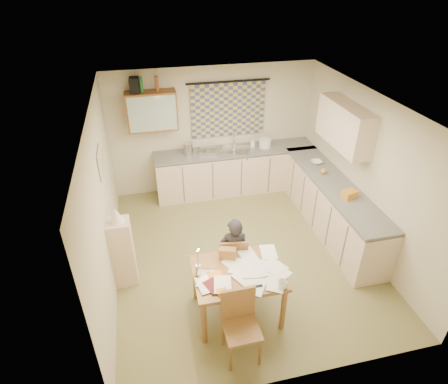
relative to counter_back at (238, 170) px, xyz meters
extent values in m
cube|color=olive|center=(-0.44, -1.95, -0.46)|extent=(4.00, 4.50, 0.02)
cube|color=white|center=(-0.44, -1.95, 2.06)|extent=(4.00, 4.50, 0.02)
cube|color=beige|center=(-0.44, 0.31, 0.80)|extent=(4.00, 0.02, 2.50)
cube|color=beige|center=(-0.44, -4.21, 0.80)|extent=(4.00, 0.02, 2.50)
cube|color=beige|center=(-2.45, -1.95, 0.80)|extent=(0.02, 4.50, 2.50)
cube|color=beige|center=(1.57, -1.95, 0.80)|extent=(0.02, 4.50, 2.50)
cube|color=#384675|center=(-0.14, 0.27, 1.20)|extent=(1.45, 0.03, 1.05)
cylinder|color=black|center=(-0.14, 0.25, 1.75)|extent=(1.60, 0.04, 0.04)
cube|color=brown|center=(-1.59, 0.13, 1.35)|extent=(0.90, 0.34, 0.70)
cube|color=#99B2A5|center=(-1.59, -0.04, 1.35)|extent=(0.84, 0.02, 0.64)
cube|color=beige|center=(1.39, -1.40, 1.40)|extent=(0.34, 1.30, 0.70)
cube|color=silver|center=(-2.41, -1.55, 1.25)|extent=(0.04, 0.50, 0.40)
cube|color=#BABAA6|center=(-2.39, -1.55, 1.25)|extent=(0.01, 0.42, 0.32)
cube|color=beige|center=(0.00, 0.00, -0.02)|extent=(3.30, 0.60, 0.86)
cube|color=#595854|center=(0.00, 0.00, 0.45)|extent=(3.30, 0.62, 0.04)
cube|color=beige|center=(1.26, -1.63, -0.02)|extent=(0.60, 2.95, 0.86)
cube|color=#595854|center=(1.26, -1.63, 0.45)|extent=(0.62, 2.95, 0.04)
cube|color=white|center=(1.26, -2.78, -0.04)|extent=(0.54, 0.54, 0.82)
cube|color=black|center=(1.26, -2.78, 0.38)|extent=(0.52, 0.52, 0.03)
cube|color=silver|center=(-0.05, 0.00, 0.43)|extent=(0.68, 0.63, 0.10)
cylinder|color=silver|center=(-0.03, 0.18, 0.61)|extent=(0.03, 0.03, 0.28)
cube|color=silver|center=(-0.60, 0.00, 0.50)|extent=(0.41, 0.38, 0.06)
cylinder|color=silver|center=(-0.99, 0.00, 0.59)|extent=(0.20, 0.20, 0.24)
cylinder|color=white|center=(0.56, 0.00, 0.55)|extent=(0.31, 0.31, 0.16)
imported|color=white|center=(0.31, 0.05, 0.56)|extent=(0.11, 0.11, 0.18)
imported|color=white|center=(1.26, -0.89, 0.49)|extent=(0.20, 0.20, 0.05)
cube|color=orange|center=(1.26, -2.09, 0.53)|extent=(0.25, 0.21, 0.12)
sphere|color=orange|center=(1.21, -1.28, 0.52)|extent=(0.10, 0.10, 0.10)
cube|color=black|center=(-1.84, 0.13, 1.83)|extent=(0.18, 0.22, 0.26)
cylinder|color=#195926|center=(-1.73, 0.13, 1.83)|extent=(0.09, 0.09, 0.26)
cylinder|color=brown|center=(-1.46, 0.13, 1.83)|extent=(0.08, 0.08, 0.26)
cube|color=brown|center=(-0.83, -3.13, 0.27)|extent=(1.15, 0.89, 0.05)
cube|color=brown|center=(-0.75, -2.54, -0.03)|extent=(0.45, 0.45, 0.04)
cube|color=brown|center=(-0.78, -2.72, 0.21)|extent=(0.40, 0.10, 0.43)
cube|color=brown|center=(-0.94, -3.76, 0.00)|extent=(0.42, 0.42, 0.04)
cube|color=brown|center=(-0.94, -3.57, 0.24)|extent=(0.42, 0.04, 0.46)
imported|color=black|center=(-0.74, -2.59, 0.13)|extent=(0.49, 0.38, 1.17)
cube|color=beige|center=(-2.28, -2.18, 0.10)|extent=(0.32, 0.30, 1.10)
cone|color=silver|center=(-2.28, -2.18, 0.76)|extent=(0.20, 0.20, 0.22)
cube|color=brown|center=(-0.89, -2.85, 0.38)|extent=(0.24, 0.17, 0.16)
imported|color=white|center=(-0.37, -3.51, 0.35)|extent=(0.16, 0.16, 0.10)
imported|color=maroon|center=(-1.27, -3.35, 0.31)|extent=(0.35, 0.37, 0.02)
imported|color=orange|center=(-1.22, -3.20, 0.31)|extent=(0.22, 0.28, 0.02)
cube|color=orange|center=(-1.10, -3.43, 0.32)|extent=(0.13, 0.09, 0.04)
cube|color=black|center=(-0.67, -3.44, 0.31)|extent=(0.13, 0.05, 0.02)
cylinder|color=silver|center=(-1.33, -3.09, 0.39)|extent=(0.07, 0.07, 0.18)
cylinder|color=white|center=(-1.32, -3.08, 0.59)|extent=(0.03, 0.03, 0.22)
sphere|color=#FFCC66|center=(-1.31, -3.07, 0.71)|extent=(0.02, 0.02, 0.02)
cube|color=white|center=(-0.61, -2.86, 0.30)|extent=(0.26, 0.33, 0.00)
cube|color=white|center=(-0.80, -3.04, 0.30)|extent=(0.33, 0.36, 0.00)
cube|color=white|center=(-0.33, -2.86, 0.30)|extent=(0.25, 0.32, 0.00)
cube|color=white|center=(-0.84, -2.99, 0.30)|extent=(0.33, 0.36, 0.00)
cube|color=white|center=(-0.59, -3.28, 0.31)|extent=(0.29, 0.35, 0.00)
cube|color=white|center=(-0.40, -3.25, 0.31)|extent=(0.23, 0.31, 0.00)
cube|color=white|center=(-0.47, -3.16, 0.31)|extent=(0.33, 0.36, 0.00)
cube|color=white|center=(-0.68, -3.43, 0.31)|extent=(0.34, 0.36, 0.00)
cube|color=white|center=(-0.78, -3.27, 0.31)|extent=(0.33, 0.36, 0.00)
cube|color=white|center=(-0.43, -3.44, 0.31)|extent=(0.33, 0.36, 0.00)
cube|color=white|center=(-1.26, -3.27, 0.31)|extent=(0.26, 0.33, 0.00)
cube|color=white|center=(-1.24, -3.17, 0.32)|extent=(0.29, 0.35, 0.00)
cube|color=white|center=(-0.33, -3.25, 0.32)|extent=(0.33, 0.36, 0.00)
cube|color=white|center=(-0.58, -3.16, 0.32)|extent=(0.22, 0.31, 0.00)
cube|color=white|center=(-0.34, -3.16, 0.32)|extent=(0.33, 0.36, 0.00)
cube|color=white|center=(-0.69, -3.15, 0.32)|extent=(0.25, 0.32, 0.00)
cube|color=white|center=(-1.07, -3.32, 0.32)|extent=(0.26, 0.33, 0.00)
camera|label=1|loc=(-1.79, -6.49, 3.66)|focal=30.00mm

